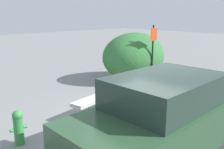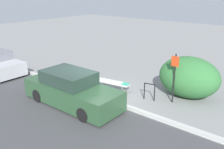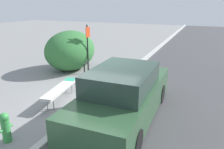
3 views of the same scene
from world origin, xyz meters
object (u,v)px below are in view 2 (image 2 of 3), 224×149
Objects in this scene: bench at (111,82)px; fire_hydrant at (75,74)px; bike_rack at (149,90)px; sign_post at (174,74)px; parked_car_near at (71,90)px.

bench is 2.51m from fire_hydrant.
bike_rack is 4.68m from fire_hydrant.
bench is 2.51× the size of bike_rack.
parked_car_near is at bearing -137.94° from sign_post.
bench is at bearing -174.52° from bike_rack.
sign_post is 4.63m from parked_car_near.
sign_post is at bearing 24.51° from bike_rack.
sign_post is 3.01× the size of fire_hydrant.
bike_rack is 0.36× the size of sign_post.
bench is at bearing -168.30° from sign_post.
bike_rack is at bearing 5.41° from fire_hydrant.
fire_hydrant is 3.13m from parked_car_near.
bench is 3.33m from sign_post.
sign_post is at bearing 41.26° from parked_car_near.
parked_car_near reaches higher than bench.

